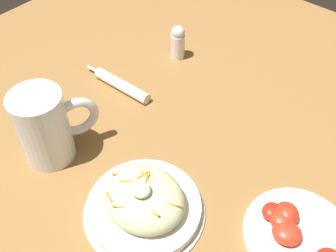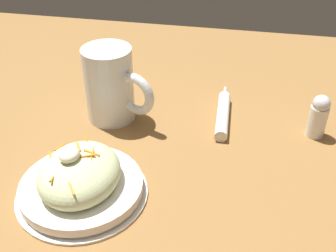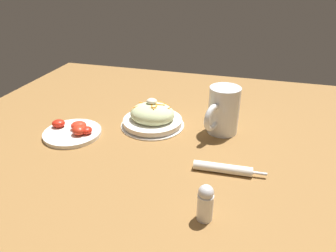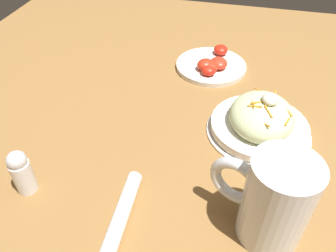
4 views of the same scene
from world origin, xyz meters
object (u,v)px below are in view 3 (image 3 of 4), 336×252
object	(u,v)px
salt_shaker	(205,202)
tomato_plate	(74,131)
salad_plate	(152,117)
napkin_roll	(223,168)
beer_mug	(223,113)

from	to	relation	value
salt_shaker	tomato_plate	bearing A→B (deg)	151.39
tomato_plate	salt_shaker	size ratio (longest dim) A/B	2.07
salad_plate	tomato_plate	bearing A→B (deg)	-149.38
salad_plate	napkin_roll	world-z (taller)	salad_plate
salad_plate	beer_mug	distance (m)	0.23
napkin_roll	salt_shaker	xyz separation A→B (m)	(-0.02, -0.18, 0.03)
tomato_plate	salt_shaker	distance (m)	0.53
napkin_roll	tomato_plate	bearing A→B (deg)	171.36
tomato_plate	salad_plate	bearing A→B (deg)	30.62
salad_plate	tomato_plate	xyz separation A→B (m)	(-0.22, -0.13, -0.02)
beer_mug	salad_plate	bearing A→B (deg)	-175.22
salad_plate	beer_mug	xyz separation A→B (m)	(0.23, 0.02, 0.04)
tomato_plate	salt_shaker	world-z (taller)	salt_shaker
tomato_plate	beer_mug	bearing A→B (deg)	18.42
salad_plate	tomato_plate	world-z (taller)	salad_plate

